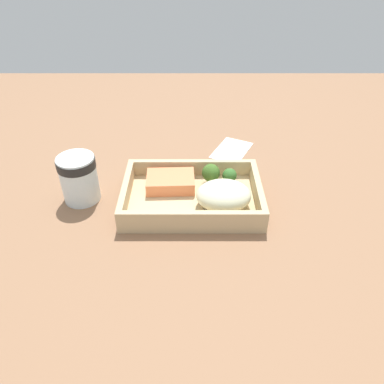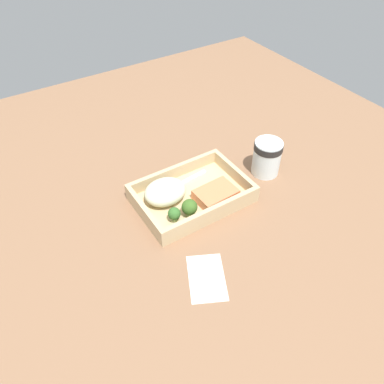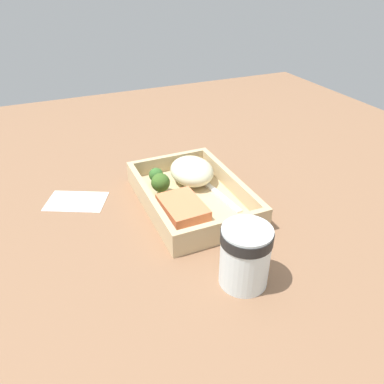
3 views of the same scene
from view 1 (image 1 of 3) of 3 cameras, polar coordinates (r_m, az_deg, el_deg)
ground_plane at (r=78.25cm, az=0.00°, el=-2.18°), size 160.00×160.00×2.00cm
takeout_tray at (r=77.26cm, az=0.00°, el=-1.26°), size 27.97×19.02×1.20cm
tray_rim at (r=75.86cm, az=0.00°, el=0.15°), size 27.97×19.02×3.49cm
salmon_fillet at (r=79.35cm, az=-3.30°, el=1.57°), size 10.31×7.45×2.74cm
mashed_potatoes at (r=73.50cm, az=4.84°, el=-0.51°), size 10.80×8.91×5.22cm
broccoli_floret_1 at (r=79.89cm, az=5.72°, el=2.49°), size 3.06×3.06×3.91cm
broccoli_floret_2 at (r=79.71cm, az=2.87°, el=2.88°), size 3.84×3.84×4.69cm
fork at (r=72.61cm, az=0.54°, el=-3.29°), size 15.88×3.49×0.44cm
paper_cup at (r=78.89cm, az=-16.91°, el=2.26°), size 7.67×7.67×9.92cm
receipt_slip at (r=96.01cm, az=6.01°, el=6.38°), size 11.99×13.90×0.24cm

